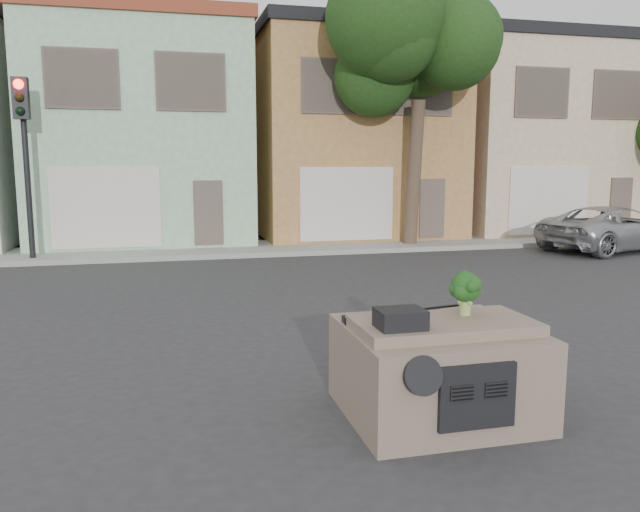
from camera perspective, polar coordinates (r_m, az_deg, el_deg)
name	(u,v)px	position (r m, az deg, el deg)	size (l,w,h in m)	color
ground_plane	(356,341)	(9.98, 3.29, -7.73)	(120.00, 120.00, 0.00)	#303033
sidewalk	(258,248)	(20.03, -5.68, 0.70)	(40.00, 3.00, 0.15)	gray
townhouse_mint	(143,135)	(23.67, -15.84, 10.60)	(7.20, 8.20, 7.55)	#99C99F
townhouse_tan	(344,137)	(24.64, 2.19, 10.81)	(7.20, 8.20, 7.55)	#AE7D47
townhouse_beige	(516,139)	(27.68, 17.52, 10.18)	(7.20, 8.20, 7.55)	#D1B491
silver_pickup	(612,250)	(22.09, 25.17, 0.46)	(2.36, 5.11, 1.42)	#ADAEB3
traffic_signal	(26,172)	(18.99, -25.27, 7.00)	(0.40, 0.40, 5.10)	black
tree_near	(415,116)	(20.56, 8.70, 12.51)	(4.40, 4.00, 8.50)	#1D3C14
car_dashboard	(437,366)	(7.13, 10.62, -9.84)	(2.00, 1.80, 1.12)	#776554
instrument_hump	(400,319)	(6.42, 7.36, -5.70)	(0.48, 0.38, 0.20)	black
wiper_arm	(446,307)	(7.43, 11.49, -4.55)	(0.70, 0.03, 0.02)	black
broccoli	(466,293)	(7.06, 13.18, -3.33)	(0.40, 0.40, 0.49)	#173A13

